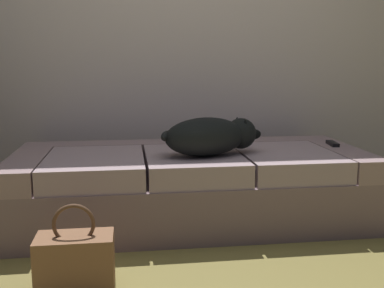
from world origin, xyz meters
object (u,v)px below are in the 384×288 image
(tv_remote, at_px, (333,144))
(handbag, at_px, (75,262))
(couch, at_px, (191,185))
(dog_dark, at_px, (212,136))

(tv_remote, height_order, handbag, tv_remote)
(tv_remote, bearing_deg, couch, -169.32)
(tv_remote, bearing_deg, handbag, -142.86)
(couch, relative_size, handbag, 5.50)
(couch, height_order, tv_remote, tv_remote)
(dog_dark, bearing_deg, tv_remote, 14.29)
(couch, relative_size, tv_remote, 13.86)
(couch, relative_size, dog_dark, 3.32)
(dog_dark, bearing_deg, handbag, -135.92)
(couch, height_order, dog_dark, dog_dark)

